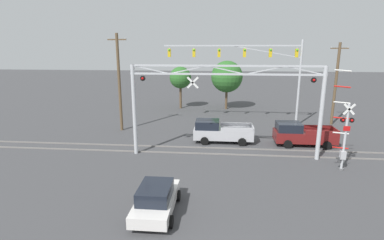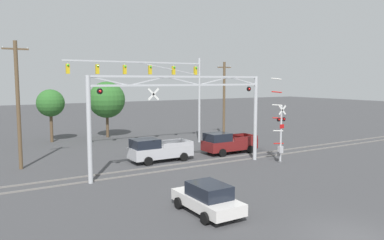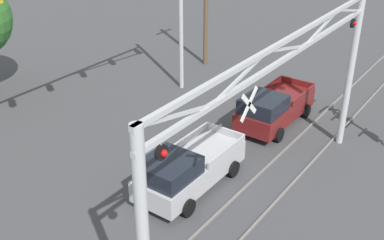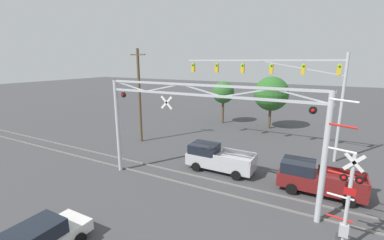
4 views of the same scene
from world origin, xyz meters
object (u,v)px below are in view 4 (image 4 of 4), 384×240
(pickup_truck_lead, at_px, (217,158))
(background_tree_far_left_verge, at_px, (271,94))
(utility_pole_left, at_px, (139,95))
(background_tree_beyond_span, at_px, (223,93))
(pickup_truck_following, at_px, (316,178))
(crossing_gantry, at_px, (200,123))
(crossing_signal_mast, at_px, (346,202))
(traffic_signal_span, at_px, (290,82))

(pickup_truck_lead, xyz_separation_m, background_tree_far_left_verge, (0.79, 14.77, 3.40))
(utility_pole_left, distance_m, background_tree_beyond_span, 12.56)
(pickup_truck_following, bearing_deg, crossing_gantry, -152.88)
(background_tree_beyond_span, bearing_deg, pickup_truck_lead, -69.68)
(crossing_signal_mast, relative_size, pickup_truck_following, 1.35)
(pickup_truck_following, height_order, utility_pole_left, utility_pole_left)
(crossing_gantry, distance_m, pickup_truck_lead, 5.09)
(traffic_signal_span, distance_m, background_tree_far_left_verge, 9.33)
(crossing_signal_mast, relative_size, pickup_truck_lead, 1.32)
(background_tree_beyond_span, bearing_deg, pickup_truck_following, -50.38)
(crossing_signal_mast, height_order, background_tree_far_left_verge, crossing_signal_mast)
(pickup_truck_following, xyz_separation_m, background_tree_far_left_verge, (-6.11, 15.00, 3.40))
(pickup_truck_lead, distance_m, background_tree_beyond_span, 15.97)
(pickup_truck_following, relative_size, background_tree_far_left_verge, 0.78)
(utility_pole_left, bearing_deg, background_tree_far_left_verge, 47.87)
(crossing_gantry, relative_size, background_tree_beyond_span, 2.50)
(crossing_signal_mast, bearing_deg, pickup_truck_lead, 146.17)
(crossing_gantry, height_order, pickup_truck_lead, crossing_gantry)
(crossing_gantry, bearing_deg, pickup_truck_following, 27.12)
(crossing_gantry, height_order, background_tree_beyond_span, crossing_gantry)
(crossing_signal_mast, bearing_deg, crossing_gantry, 166.50)
(crossing_signal_mast, xyz_separation_m, traffic_signal_span, (-4.23, 11.78, 4.10))
(pickup_truck_following, height_order, background_tree_far_left_verge, background_tree_far_left_verge)
(utility_pole_left, relative_size, background_tree_far_left_verge, 1.47)
(background_tree_beyond_span, distance_m, background_tree_far_left_verge, 6.22)
(background_tree_far_left_verge, bearing_deg, traffic_signal_span, -69.39)
(crossing_gantry, xyz_separation_m, background_tree_beyond_span, (-5.75, 18.27, -0.36))
(traffic_signal_span, xyz_separation_m, pickup_truck_following, (2.92, -6.51, -5.55))
(pickup_truck_following, bearing_deg, pickup_truck_lead, 178.07)
(pickup_truck_lead, height_order, utility_pole_left, utility_pole_left)
(pickup_truck_following, bearing_deg, background_tree_far_left_verge, 112.17)
(crossing_gantry, xyz_separation_m, traffic_signal_span, (3.67, 9.88, 1.97))
(crossing_signal_mast, distance_m, background_tree_beyond_span, 24.41)
(crossing_gantry, xyz_separation_m, pickup_truck_following, (6.59, 3.37, -3.58))
(background_tree_beyond_span, bearing_deg, utility_pole_left, -110.89)
(crossing_gantry, distance_m, crossing_signal_mast, 8.39)
(pickup_truck_lead, relative_size, background_tree_beyond_span, 0.91)
(background_tree_far_left_verge, bearing_deg, crossing_gantry, -91.48)
(crossing_signal_mast, bearing_deg, background_tree_far_left_verge, 110.11)
(background_tree_beyond_span, bearing_deg, crossing_gantry, -72.54)
(crossing_signal_mast, height_order, background_tree_beyond_span, crossing_signal_mast)
(utility_pole_left, relative_size, background_tree_beyond_span, 1.67)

